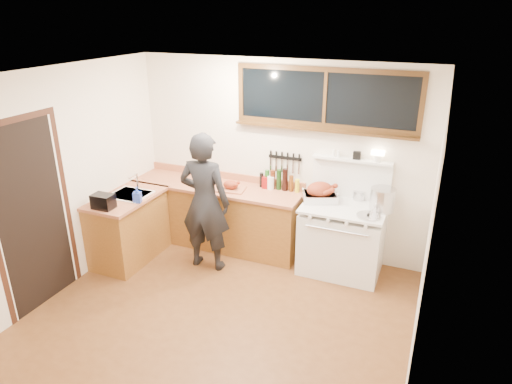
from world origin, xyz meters
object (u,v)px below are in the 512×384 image
at_px(vintage_stove, 342,237).
at_px(man, 205,202).
at_px(cutting_board, 231,186).
at_px(roast_turkey, 320,193).

bearing_deg(vintage_stove, man, -160.99).
relative_size(cutting_board, roast_turkey, 0.79).
relative_size(vintage_stove, roast_turkey, 3.02).
relative_size(vintage_stove, man, 0.87).
bearing_deg(man, vintage_stove, 19.01).
bearing_deg(vintage_stove, cutting_board, -178.22).
bearing_deg(man, cutting_board, 77.37).
xyz_separation_m(vintage_stove, roast_turkey, (-0.33, 0.06, 0.54)).
height_order(man, roast_turkey, man).
height_order(vintage_stove, cutting_board, vintage_stove).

